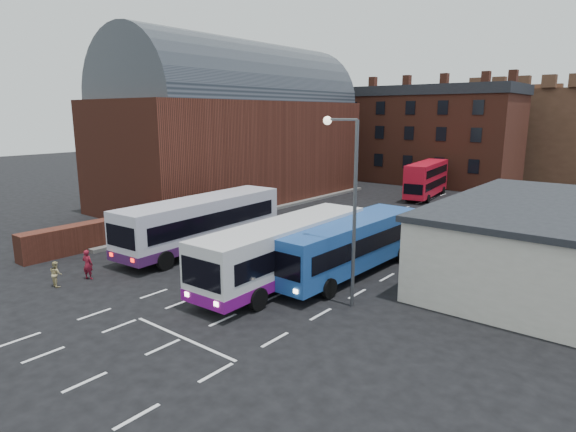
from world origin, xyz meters
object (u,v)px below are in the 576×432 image
Objects in this scene: bus_blue at (348,243)px; bus_red_double at (426,179)px; pedestrian_red at (88,264)px; pedestrian_beige at (56,274)px; bus_white_outbound at (202,219)px; bus_white_inbound at (285,247)px; street_lamp at (349,195)px.

bus_blue is 27.49m from bus_red_double.
bus_blue is at bearing -161.66° from pedestrian_red.
pedestrian_beige is (-4.12, -37.81, -1.33)m from bus_red_double.
pedestrian_red is (-3.89, -36.18, -1.19)m from bus_red_double.
bus_white_outbound is 7.70× the size of pedestrian_red.
bus_white_outbound is 9.37× the size of pedestrian_beige.
bus_white_inbound is 30.13m from bus_red_double.
street_lamp is (9.06, -30.43, 3.28)m from bus_red_double.
bus_white_inbound is 1.06× the size of bus_blue.
street_lamp is at bearing 98.65° from bus_red_double.
bus_white_outbound is 1.05× the size of bus_white_inbound.
pedestrian_beige is at bearing 75.85° from bus_red_double.
bus_blue is 6.91× the size of pedestrian_red.
bus_red_double is 1.10× the size of street_lamp.
bus_red_double reaches higher than bus_white_inbound.
bus_white_inbound is (8.29, -1.52, -0.09)m from bus_white_outbound.
bus_white_inbound is at bearing 58.57° from bus_blue.
bus_white_inbound is at bearing -13.43° from bus_white_outbound.
street_lamp reaches higher than bus_white_inbound.
bus_blue is 14.33m from pedestrian_red.
bus_blue is at bearing -125.70° from pedestrian_beige.
bus_red_double reaches higher than pedestrian_beige.
bus_white_outbound is 1.31× the size of bus_red_double.
bus_red_double is 7.13× the size of pedestrian_beige.
pedestrian_red is (-10.66, -9.54, -1.00)m from bus_blue.
pedestrian_beige is at bearing 46.91° from bus_blue.
pedestrian_beige is (-0.61, -9.58, -1.35)m from bus_white_outbound.
bus_white_outbound reaches higher than bus_blue.
bus_red_double is (-6.76, 26.64, 0.18)m from bus_blue.
street_lamp is at bearing 122.43° from bus_blue.
street_lamp is 14.86m from pedestrian_red.
pedestrian_red is at bearing -89.43° from pedestrian_beige.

